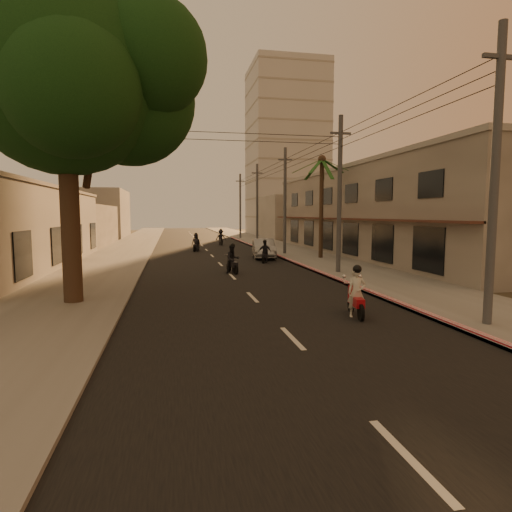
% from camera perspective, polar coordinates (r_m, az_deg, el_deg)
% --- Properties ---
extents(ground, '(160.00, 160.00, 0.00)m').
position_cam_1_polar(ground, '(15.96, 0.86, -6.94)').
color(ground, '#383023').
rests_on(ground, ground).
extents(road, '(10.00, 140.00, 0.02)m').
position_cam_1_polar(road, '(35.55, -5.87, 0.02)').
color(road, black).
rests_on(road, ground).
extents(sidewalk_right, '(5.00, 140.00, 0.12)m').
position_cam_1_polar(sidewalk_right, '(36.99, 5.78, 0.31)').
color(sidewalk_right, slate).
rests_on(sidewalk_right, ground).
extents(sidewalk_left, '(5.00, 140.00, 0.12)m').
position_cam_1_polar(sidewalk_left, '(35.65, -17.96, -0.13)').
color(sidewalk_left, slate).
rests_on(sidewalk_left, ground).
extents(curb_stripe, '(0.20, 60.00, 0.20)m').
position_cam_1_polar(curb_stripe, '(31.54, 4.25, -0.52)').
color(curb_stripe, red).
rests_on(curb_stripe, ground).
extents(shophouse_row, '(8.80, 34.20, 7.30)m').
position_cam_1_polar(shophouse_row, '(37.42, 16.29, 5.68)').
color(shophouse_row, gray).
rests_on(shophouse_row, ground).
extents(distant_tower, '(12.10, 12.10, 28.00)m').
position_cam_1_polar(distant_tower, '(74.53, 4.03, 13.74)').
color(distant_tower, '#B7B5B2').
rests_on(distant_tower, ground).
extents(broadleaf_tree, '(9.60, 8.70, 12.10)m').
position_cam_1_polar(broadleaf_tree, '(18.39, -22.83, 20.99)').
color(broadleaf_tree, black).
rests_on(broadleaf_tree, ground).
extents(palm_tree, '(5.00, 5.00, 8.20)m').
position_cam_1_polar(palm_tree, '(33.40, 8.78, 11.89)').
color(palm_tree, black).
rests_on(palm_tree, ground).
extents(utility_poles, '(1.20, 48.26, 9.00)m').
position_cam_1_polar(utility_poles, '(36.61, 3.90, 10.42)').
color(utility_poles, '#38383A').
rests_on(utility_poles, ground).
extents(filler_right, '(8.00, 14.00, 6.00)m').
position_cam_1_polar(filler_right, '(62.65, 4.84, 5.18)').
color(filler_right, '#A19A91').
rests_on(filler_right, ground).
extents(filler_left_near, '(8.00, 14.00, 4.40)m').
position_cam_1_polar(filler_left_near, '(50.41, -23.53, 3.72)').
color(filler_left_near, '#A19A91').
rests_on(filler_left_near, ground).
extents(filler_left_far, '(8.00, 14.00, 7.00)m').
position_cam_1_polar(filler_left_far, '(68.09, -20.34, 5.31)').
color(filler_left_far, '#A19A91').
rests_on(filler_left_far, ground).
extents(scooter_red, '(0.80, 1.81, 1.79)m').
position_cam_1_polar(scooter_red, '(14.82, 13.24, -4.95)').
color(scooter_red, black).
rests_on(scooter_red, ground).
extents(scooter_mid_a, '(1.07, 1.81, 1.80)m').
position_cam_1_polar(scooter_mid_a, '(24.98, -3.14, -0.48)').
color(scooter_mid_a, black).
rests_on(scooter_mid_a, ground).
extents(scooter_mid_b, '(1.19, 1.60, 1.66)m').
position_cam_1_polar(scooter_mid_b, '(30.39, 1.18, 0.51)').
color(scooter_mid_b, black).
rests_on(scooter_mid_b, ground).
extents(scooter_far_a, '(1.13, 1.71, 1.74)m').
position_cam_1_polar(scooter_far_a, '(39.92, -7.99, 1.73)').
color(scooter_far_a, black).
rests_on(scooter_far_a, ground).
extents(scooter_far_b, '(1.21, 1.87, 1.84)m').
position_cam_1_polar(scooter_far_b, '(47.75, -4.71, 2.45)').
color(scooter_far_b, black).
rests_on(scooter_far_b, ground).
extents(parked_car, '(2.79, 5.02, 1.52)m').
position_cam_1_polar(parked_car, '(33.60, 1.04, 1.00)').
color(parked_car, '#989BA0').
rests_on(parked_car, ground).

